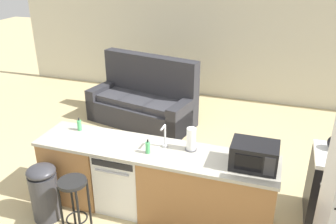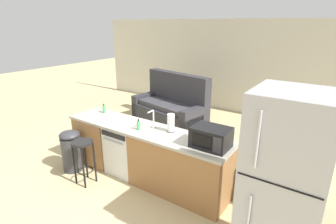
{
  "view_description": "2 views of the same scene",
  "coord_description": "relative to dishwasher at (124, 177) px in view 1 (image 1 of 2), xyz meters",
  "views": [
    {
      "loc": [
        1.47,
        -3.42,
        3.02
      ],
      "look_at": [
        0.12,
        0.67,
        1.09
      ],
      "focal_mm": 38.0,
      "sensor_mm": 36.0,
      "label": 1
    },
    {
      "loc": [
        2.66,
        -2.96,
        2.49
      ],
      "look_at": [
        0.05,
        0.83,
        0.92
      ],
      "focal_mm": 28.0,
      "sensor_mm": 36.0,
      "label": 2
    }
  ],
  "objects": [
    {
      "name": "ground_plane",
      "position": [
        0.25,
        0.0,
        -0.42
      ],
      "size": [
        24.0,
        24.0,
        0.0
      ],
      "primitive_type": "plane",
      "color": "tan"
    },
    {
      "name": "wall_back",
      "position": [
        0.55,
        4.2,
        0.88
      ],
      "size": [
        10.0,
        0.06,
        2.6
      ],
      "color": "beige",
      "rests_on": "ground_plane"
    },
    {
      "name": "kitchen_counter",
      "position": [
        0.49,
        0.0,
        -0.0
      ],
      "size": [
        2.94,
        0.66,
        0.9
      ],
      "color": "#9E6B3D",
      "rests_on": "ground_plane"
    },
    {
      "name": "dishwasher",
      "position": [
        0.0,
        0.0,
        0.0
      ],
      "size": [
        0.58,
        0.61,
        0.84
      ],
      "color": "white",
      "rests_on": "ground_plane"
    },
    {
      "name": "microwave",
      "position": [
        1.57,
        -0.0,
        0.62
      ],
      "size": [
        0.5,
        0.37,
        0.28
      ],
      "color": "black",
      "rests_on": "kitchen_counter"
    },
    {
      "name": "sink_faucet",
      "position": [
        0.52,
        0.09,
        0.61
      ],
      "size": [
        0.07,
        0.18,
        0.3
      ],
      "color": "silver",
      "rests_on": "kitchen_counter"
    },
    {
      "name": "paper_towel_roll",
      "position": [
        0.83,
        0.13,
        0.62
      ],
      "size": [
        0.14,
        0.14,
        0.28
      ],
      "color": "#4C4C51",
      "rests_on": "kitchen_counter"
    },
    {
      "name": "soap_bottle",
      "position": [
        0.38,
        -0.1,
        0.55
      ],
      "size": [
        0.06,
        0.06,
        0.18
      ],
      "color": "#4CB266",
      "rests_on": "kitchen_counter"
    },
    {
      "name": "dish_soap_bottle",
      "position": [
        -0.68,
        0.17,
        0.55
      ],
      "size": [
        0.06,
        0.06,
        0.18
      ],
      "color": "#4CB266",
      "rests_on": "kitchen_counter"
    },
    {
      "name": "kettle",
      "position": [
        2.43,
        0.68,
        0.56
      ],
      "size": [
        0.21,
        0.17,
        0.19
      ],
      "color": "black",
      "rests_on": "stove_range"
    },
    {
      "name": "bar_stool",
      "position": [
        -0.3,
        -0.67,
        0.11
      ],
      "size": [
        0.32,
        0.32,
        0.74
      ],
      "color": "black",
      "rests_on": "ground_plane"
    },
    {
      "name": "trash_bin",
      "position": [
        -0.82,
        -0.53,
        -0.04
      ],
      "size": [
        0.35,
        0.35,
        0.74
      ],
      "color": "#333338",
      "rests_on": "ground_plane"
    },
    {
      "name": "couch",
      "position": [
        -0.7,
        2.46,
        -0.03
      ],
      "size": [
        2.14,
        1.3,
        1.27
      ],
      "color": "#2D2D33",
      "rests_on": "ground_plane"
    }
  ]
}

